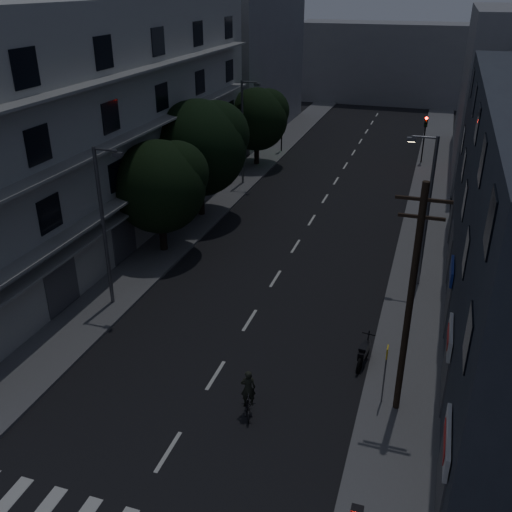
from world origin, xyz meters
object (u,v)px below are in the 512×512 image
Objects in this scene: bus_stop_sign at (386,364)px; cyclist at (248,399)px; utility_pole at (410,300)px; motorcycle at (364,354)px.

bus_stop_sign is 1.30× the size of cyclist.
utility_pole is 7.04m from cyclist.
utility_pole is 3.03m from bus_stop_sign.
cyclist is (-4.76, -2.03, -1.24)m from bus_stop_sign.
utility_pole reaches higher than bus_stop_sign.
utility_pole is at bearing -0.76° from cyclist.
motorcycle is (-1.62, 2.57, -4.36)m from utility_pole.
cyclist is (-3.70, -4.45, 0.15)m from motorcycle.
cyclist is at bearing -160.53° from utility_pole.
bus_stop_sign is at bearing -59.64° from motorcycle.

